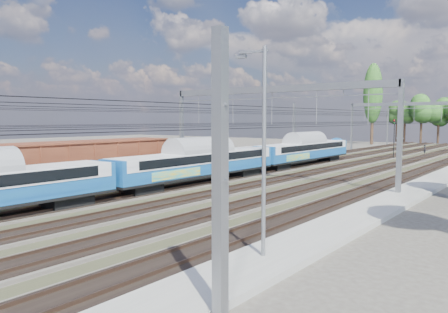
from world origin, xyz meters
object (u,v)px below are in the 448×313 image
Objects in this scene: emu_train at (196,158)px; lamp_post at (262,147)px; freight_boxcar at (84,163)px; worker at (425,150)px; signal_near at (394,134)px.

lamp_post reaches higher than emu_train.
worker is (11.98, 58.02, -1.63)m from freight_boxcar.
emu_train is 6.88× the size of lamp_post.
freight_boxcar is (-4.50, -8.57, -0.02)m from emu_train.
freight_boxcar is 1.77× the size of lamp_post.
worker is at bearing 78.33° from freight_boxcar.
freight_boxcar is 2.64× the size of signal_near.
signal_near is at bearing 81.13° from emu_train.
emu_train is 10.30× the size of signal_near.
freight_boxcar is 9.40× the size of worker.
emu_train reaches higher than worker.
freight_boxcar is at bearing -117.70° from emu_train.
emu_train is 38.17m from signal_near.
worker is (7.48, 49.45, -1.65)m from emu_train.
signal_near is 52.95m from lamp_post.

